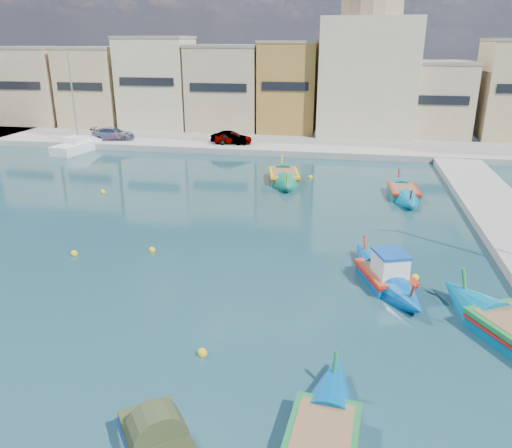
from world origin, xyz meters
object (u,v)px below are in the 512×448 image
(luzzu_green, at_px, (284,178))
(tender_near, at_px, (158,447))
(church_block, at_px, (368,59))
(luzzu_cyan_mid, at_px, (403,193))
(luzzu_blue_cabin, at_px, (385,277))
(yacht_north, at_px, (87,145))

(luzzu_green, relative_size, tender_near, 2.59)
(church_block, height_order, tender_near, church_block)
(church_block, bearing_deg, luzzu_cyan_mid, -83.85)
(luzzu_cyan_mid, height_order, tender_near, luzzu_cyan_mid)
(luzzu_blue_cabin, bearing_deg, luzzu_cyan_mid, 81.72)
(tender_near, bearing_deg, luzzu_blue_cabin, 61.17)
(tender_near, relative_size, yacht_north, 0.33)
(luzzu_cyan_mid, relative_size, tender_near, 2.40)
(luzzu_blue_cabin, relative_size, yacht_north, 0.73)
(luzzu_green, distance_m, tender_near, 27.98)
(luzzu_green, xyz_separation_m, yacht_north, (-21.21, 8.67, 0.12))
(tender_near, bearing_deg, church_block, 83.03)
(luzzu_cyan_mid, bearing_deg, tender_near, -108.23)
(tender_near, distance_m, yacht_north, 42.56)
(church_block, xyz_separation_m, luzzu_green, (-6.32, -20.35, -8.13))
(church_block, relative_size, luzzu_blue_cabin, 2.59)
(luzzu_green, bearing_deg, church_block, 72.74)
(luzzu_blue_cabin, bearing_deg, tender_near, -118.83)
(luzzu_blue_cabin, relative_size, luzzu_green, 0.87)
(luzzu_cyan_mid, bearing_deg, luzzu_green, 163.79)
(luzzu_blue_cabin, height_order, luzzu_cyan_mid, luzzu_blue_cabin)
(luzzu_cyan_mid, distance_m, yacht_north, 32.04)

